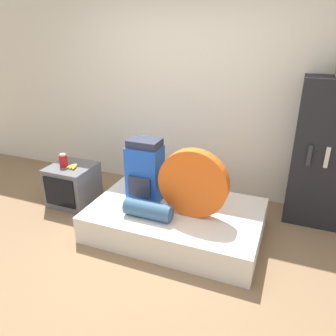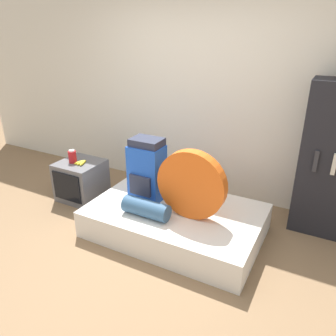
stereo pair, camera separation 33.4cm
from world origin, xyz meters
name	(u,v)px [view 1 (the left image)]	position (x,y,z in m)	size (l,w,h in m)	color
ground_plane	(128,265)	(0.00, 0.00, 0.00)	(16.00, 16.00, 0.00)	#846647
wall_back	(191,94)	(0.00, 1.80, 1.30)	(8.00, 0.05, 2.60)	silver
bed	(176,220)	(0.23, 0.68, 0.15)	(1.80, 1.16, 0.30)	silver
backpack	(145,171)	(-0.16, 0.74, 0.64)	(0.36, 0.30, 0.70)	blue
tent_bag	(193,183)	(0.43, 0.62, 0.66)	(0.71, 0.12, 0.71)	#E05B19
sleeping_roll	(148,210)	(0.03, 0.40, 0.39)	(0.49, 0.18, 0.18)	#33567A
television	(73,185)	(-1.21, 0.81, 0.25)	(0.53, 0.53, 0.50)	#5B5B60
canister	(63,161)	(-1.28, 0.78, 0.58)	(0.10, 0.10, 0.17)	#B2191E
banana_bunch	(73,166)	(-1.15, 0.79, 0.52)	(0.13, 0.17, 0.04)	yellow
bookshelf	(334,156)	(1.71, 1.50, 0.82)	(0.83, 0.40, 1.63)	black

